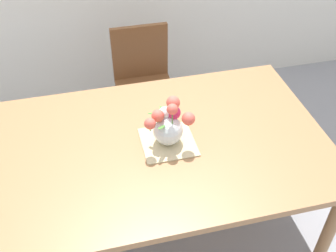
% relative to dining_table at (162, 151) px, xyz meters
% --- Properties ---
extents(ground_plane, '(12.00, 12.00, 0.00)m').
position_rel_dining_table_xyz_m(ground_plane, '(0.00, 0.00, -0.66)').
color(ground_plane, '#939399').
extents(dining_table, '(1.82, 1.18, 0.73)m').
position_rel_dining_table_xyz_m(dining_table, '(0.00, 0.00, 0.00)').
color(dining_table, '#9E7047').
rests_on(dining_table, ground_plane).
extents(chair_far, '(0.42, 0.42, 0.90)m').
position_rel_dining_table_xyz_m(chair_far, '(0.07, 0.93, -0.14)').
color(chair_far, brown).
rests_on(chair_far, ground_plane).
extents(placemat, '(0.29, 0.29, 0.01)m').
position_rel_dining_table_xyz_m(placemat, '(0.03, -0.01, 0.07)').
color(placemat, '#CCB789').
rests_on(placemat, dining_table).
extents(flower_vase, '(0.26, 0.21, 0.28)m').
position_rel_dining_table_xyz_m(flower_vase, '(0.04, -0.01, 0.20)').
color(flower_vase, silver).
rests_on(flower_vase, placemat).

